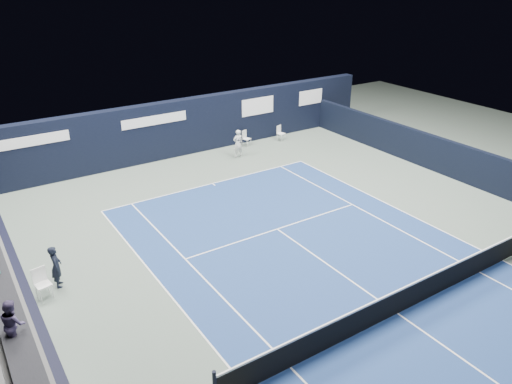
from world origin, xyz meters
TOP-DOWN VIEW (x-y plane):
  - ground at (0.00, 2.00)m, footprint 48.00×48.00m
  - court_surface at (0.00, 0.00)m, footprint 10.97×23.77m
  - enclosure_wall_right at (10.50, 6.00)m, footprint 0.30×22.00m
  - folding_chair_back_a at (4.35, 15.79)m, footprint 0.51×0.53m
  - folding_chair_back_b at (6.62, 15.43)m, footprint 0.50×0.50m
  - line_judge_chair at (-8.90, 6.91)m, footprint 0.52×0.51m
  - line_judge at (-8.34, 7.24)m, footprint 0.48×0.62m
  - court_markings at (0.00, 0.00)m, footprint 11.03×23.83m
  - tennis_net at (0.00, 0.00)m, footprint 12.90×0.10m
  - back_sponsor_wall at (0.01, 16.50)m, footprint 26.00×0.63m
  - side_barrier_left at (-9.50, 5.97)m, footprint 0.33×22.00m
  - tennis_player at (3.01, 14.39)m, footprint 0.59×0.81m

SIDE VIEW (x-z plane):
  - ground at x=0.00m, z-range 0.00..0.00m
  - court_surface at x=0.00m, z-range 0.00..0.01m
  - court_markings at x=0.00m, z-range 0.01..0.01m
  - tennis_net at x=0.00m, z-range -0.04..1.06m
  - folding_chair_back_b at x=6.62m, z-range 0.06..0.98m
  - line_judge_chair at x=-8.90m, z-range 0.07..1.10m
  - side_barrier_left at x=-9.50m, z-range 0.00..1.20m
  - folding_chair_back_a at x=4.35m, z-range 0.15..1.05m
  - line_judge at x=-8.34m, z-range 0.00..1.49m
  - tennis_player at x=3.01m, z-range 0.00..1.55m
  - enclosure_wall_right at x=10.50m, z-range 0.00..1.80m
  - back_sponsor_wall at x=0.01m, z-range 0.00..3.10m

